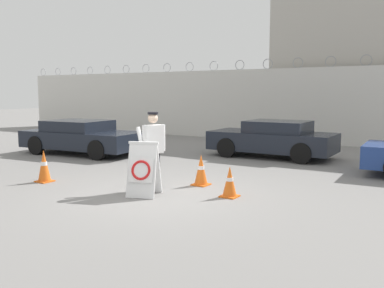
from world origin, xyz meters
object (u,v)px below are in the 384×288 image
Objects in this scene: traffic_cone_mid at (44,166)px; parked_car_rear_sedan at (273,139)px; traffic_cone_far at (230,182)px; parked_car_front_coupe at (82,137)px; security_guard at (153,146)px; traffic_cone_near at (201,170)px; barricade_sign at (143,169)px.

parked_car_rear_sedan is (3.32, 6.91, 0.24)m from traffic_cone_mid.
parked_car_front_coupe is at bearing 159.02° from traffic_cone_far.
security_guard is 1.34m from traffic_cone_near.
traffic_cone_mid is at bearing -153.33° from traffic_cone_near.
security_guard reaches higher than traffic_cone_mid.
traffic_cone_mid is at bearing -166.74° from traffic_cone_far.
security_guard is at bearing -34.19° from parked_car_front_coupe.
traffic_cone_far is at bearing -26.12° from parked_car_front_coupe.
parked_car_rear_sedan is (-1.33, 5.82, 0.31)m from traffic_cone_far.
parked_car_front_coupe is 6.84m from parked_car_rear_sedan.
traffic_cone_far is (1.64, 0.89, -0.26)m from barricade_sign.
traffic_cone_near is 5.15m from parked_car_rear_sedan.
traffic_cone_mid is 4.90m from parked_car_front_coupe.
parked_car_front_coupe is at bearing 127.42° from barricade_sign.
security_guard is (-0.21, 0.63, 0.41)m from barricade_sign.
barricade_sign is at bearing -37.87° from parked_car_front_coupe.
traffic_cone_near is at bearing 149.05° from traffic_cone_far.
traffic_cone_far is 8.05m from parked_car_front_coupe.
traffic_cone_near is 1.31m from traffic_cone_far.
traffic_cone_mid is (-3.53, -1.77, 0.03)m from traffic_cone_near.
barricade_sign is 1.77× the size of traffic_cone_far.
parked_car_rear_sedan is at bearing 102.90° from traffic_cone_far.
parked_car_rear_sedan is (0.31, 6.71, 0.06)m from barricade_sign.
parked_car_rear_sedan reaches higher than barricade_sign.
parked_car_front_coupe is at bearing 160.94° from traffic_cone_near.
barricade_sign is 0.28× the size of parked_car_rear_sedan.
security_guard is at bearing 84.51° from parked_car_rear_sedan.
parked_car_rear_sedan is (0.52, 6.08, -0.36)m from security_guard.
traffic_cone_mid is at bearing 164.01° from barricade_sign.
parked_car_front_coupe is (-6.38, 2.20, 0.26)m from traffic_cone_near.
security_guard reaches higher than barricade_sign.
barricade_sign is 6.72m from parked_car_rear_sedan.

